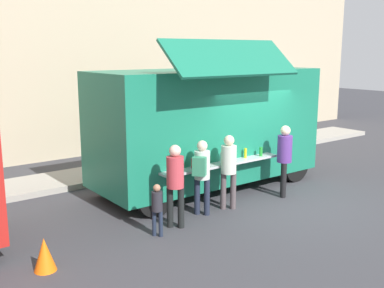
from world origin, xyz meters
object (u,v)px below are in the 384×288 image
(trash_bin, at_px, (253,139))
(customer_front_ordering, at_px, (229,165))
(customer_extra_browsing, at_px, (284,154))
(customer_rear_waiting, at_px, (175,179))
(food_truck_main, at_px, (208,125))
(customer_mid_with_backpack, at_px, (202,170))
(child_near_queue, at_px, (157,205))
(traffic_cone_orange, at_px, (45,254))

(trash_bin, relative_size, customer_front_ordering, 0.57)
(trash_bin, height_order, customer_extra_browsing, customer_extra_browsing)
(trash_bin, xyz_separation_m, customer_front_ordering, (-4.58, -3.87, 0.52))
(customer_extra_browsing, bearing_deg, customer_front_ordering, 42.81)
(trash_bin, height_order, customer_rear_waiting, customer_rear_waiting)
(food_truck_main, bearing_deg, customer_front_ordering, -113.55)
(customer_front_ordering, relative_size, customer_extra_browsing, 0.96)
(customer_mid_with_backpack, relative_size, customer_extra_browsing, 0.94)
(customer_rear_waiting, bearing_deg, child_near_queue, 152.33)
(customer_rear_waiting, height_order, child_near_queue, customer_rear_waiting)
(customer_rear_waiting, bearing_deg, trash_bin, -10.69)
(child_near_queue, bearing_deg, traffic_cone_orange, 147.67)
(customer_extra_browsing, bearing_deg, trash_bin, -79.06)
(food_truck_main, height_order, customer_front_ordering, food_truck_main)
(food_truck_main, distance_m, customer_mid_with_backpack, 2.16)
(customer_rear_waiting, xyz_separation_m, customer_extra_browsing, (3.24, 0.07, 0.03))
(customer_front_ordering, bearing_deg, trash_bin, -14.18)
(customer_mid_with_backpack, height_order, customer_rear_waiting, customer_rear_waiting)
(customer_front_ordering, distance_m, customer_rear_waiting, 1.58)
(customer_mid_with_backpack, xyz_separation_m, child_near_queue, (-1.38, -0.39, -0.38))
(customer_front_ordering, distance_m, child_near_queue, 2.16)
(customer_mid_with_backpack, bearing_deg, child_near_queue, 157.52)
(food_truck_main, height_order, customer_extra_browsing, food_truck_main)
(customer_front_ordering, bearing_deg, traffic_cone_orange, 131.41)
(food_truck_main, relative_size, traffic_cone_orange, 10.68)
(customer_front_ordering, relative_size, customer_rear_waiting, 0.99)
(food_truck_main, height_order, customer_rear_waiting, food_truck_main)
(traffic_cone_orange, distance_m, child_near_queue, 2.23)
(customer_mid_with_backpack, distance_m, customer_extra_browsing, 2.40)
(child_near_queue, bearing_deg, trash_bin, -2.32)
(traffic_cone_orange, relative_size, customer_front_ordering, 0.33)
(trash_bin, bearing_deg, customer_rear_waiting, -146.61)
(customer_front_ordering, xyz_separation_m, child_near_queue, (-2.10, -0.35, -0.38))
(traffic_cone_orange, bearing_deg, customer_extra_browsing, 2.95)
(traffic_cone_orange, bearing_deg, customer_mid_with_backpack, 7.52)
(trash_bin, distance_m, customer_front_ordering, 6.02)
(customer_rear_waiting, height_order, customer_extra_browsing, customer_extra_browsing)
(trash_bin, bearing_deg, traffic_cone_orange, -154.18)
(customer_rear_waiting, bearing_deg, food_truck_main, -6.48)
(traffic_cone_orange, relative_size, customer_mid_with_backpack, 0.34)
(food_truck_main, relative_size, customer_mid_with_backpack, 3.62)
(customer_rear_waiting, relative_size, customer_extra_browsing, 0.97)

